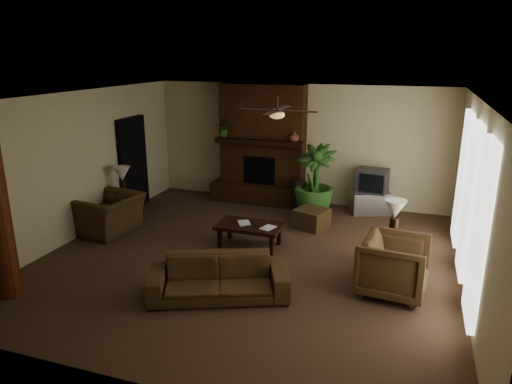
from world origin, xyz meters
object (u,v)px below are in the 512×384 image
(armchair_left, at_px, (109,208))
(floor_plant, at_px, (314,196))
(armchair_right, at_px, (394,263))
(lamp_left, at_px, (122,176))
(sofa, at_px, (218,271))
(coffee_table, at_px, (250,227))
(floor_vase, at_px, (299,192))
(side_table_right, at_px, (393,253))
(lamp_right, at_px, (395,212))
(side_table_left, at_px, (127,209))
(tv_stand, at_px, (370,202))
(ottoman, at_px, (311,218))

(armchair_left, bearing_deg, floor_plant, 128.58)
(armchair_right, bearing_deg, lamp_left, 81.24)
(sofa, relative_size, armchair_left, 1.75)
(coffee_table, distance_m, floor_vase, 2.33)
(sofa, distance_m, side_table_right, 2.99)
(lamp_right, bearing_deg, sofa, -142.75)
(armchair_right, distance_m, side_table_left, 5.76)
(coffee_table, bearing_deg, floor_plant, 69.50)
(floor_vase, distance_m, side_table_left, 3.82)
(armchair_left, bearing_deg, armchair_right, 88.63)
(floor_vase, height_order, lamp_right, lamp_right)
(sofa, height_order, lamp_left, lamp_left)
(coffee_table, height_order, floor_vase, floor_vase)
(armchair_right, relative_size, tv_stand, 1.16)
(armchair_left, bearing_deg, tv_stand, 127.37)
(armchair_right, height_order, coffee_table, armchair_right)
(floor_vase, xyz_separation_m, side_table_left, (-3.33, -1.87, -0.16))
(armchair_left, relative_size, armchair_right, 1.19)
(armchair_left, height_order, floor_plant, armchair_left)
(sofa, height_order, tv_stand, sofa)
(floor_vase, xyz_separation_m, lamp_left, (-3.36, -1.88, 0.57))
(lamp_right, bearing_deg, lamp_left, 174.33)
(floor_plant, height_order, lamp_left, lamp_left)
(coffee_table, height_order, floor_plant, floor_plant)
(floor_plant, bearing_deg, lamp_right, -50.87)
(sofa, distance_m, lamp_left, 4.00)
(ottoman, relative_size, lamp_left, 0.92)
(armchair_right, distance_m, ottoman, 2.91)
(armchair_left, height_order, side_table_right, armchair_left)
(sofa, relative_size, armchair_right, 2.09)
(floor_plant, distance_m, lamp_right, 2.88)
(ottoman, bearing_deg, lamp_left, -166.93)
(coffee_table, height_order, tv_stand, tv_stand)
(armchair_right, bearing_deg, lamp_right, 9.87)
(armchair_left, height_order, lamp_right, lamp_right)
(floor_vase, distance_m, lamp_right, 3.32)
(armchair_right, bearing_deg, coffee_table, 74.61)
(side_table_left, relative_size, lamp_left, 0.85)
(tv_stand, relative_size, floor_plant, 0.53)
(floor_vase, relative_size, floor_plant, 0.48)
(ottoman, distance_m, tv_stand, 1.70)
(floor_plant, relative_size, lamp_right, 2.44)
(lamp_right, bearing_deg, armchair_right, -85.56)
(armchair_right, xyz_separation_m, side_table_right, (-0.04, 0.87, -0.22))
(sofa, xyz_separation_m, floor_vase, (0.18, 4.23, 0.03))
(armchair_left, xyz_separation_m, coffee_table, (2.89, 0.24, -0.14))
(side_table_right, bearing_deg, lamp_right, -179.48)
(lamp_left, bearing_deg, lamp_right, -5.67)
(sofa, bearing_deg, side_table_right, 14.39)
(ottoman, distance_m, side_table_left, 3.94)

